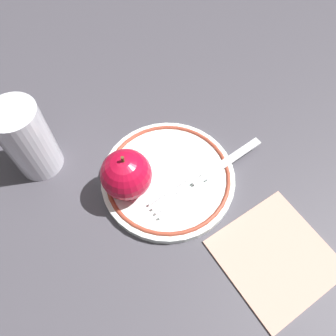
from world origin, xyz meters
The scene contains 6 objects.
ground_plane centered at (0.00, 0.00, 0.00)m, with size 2.00×2.00×0.00m, color #45424A.
plate centered at (0.01, -0.01, 0.01)m, with size 0.19×0.19×0.02m.
apple_red_whole centered at (-0.02, -0.06, 0.05)m, with size 0.07×0.07×0.08m.
fork centered at (0.05, 0.03, 0.02)m, with size 0.05×0.19×0.00m.
drinking_glass centered at (-0.15, -0.12, 0.06)m, with size 0.06×0.06×0.12m, color silver.
napkin_folded centered at (0.19, 0.00, 0.00)m, with size 0.13×0.13×0.01m, color tan.
Camera 1 is at (0.16, -0.18, 0.42)m, focal length 35.00 mm.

